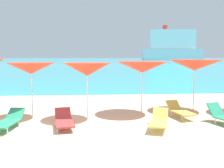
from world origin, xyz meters
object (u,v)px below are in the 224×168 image
Objects in this scene: umbrella_5 at (87,69)px; lounge_chair_1 at (159,120)px; lounge_chair_2 at (9,120)px; umbrella_6 at (142,67)px; lounge_chair_5 at (180,110)px; cruise_ship at (172,47)px; umbrella_4 at (31,68)px; umbrella_7 at (195,65)px; lounge_chair_8 at (64,120)px.

lounge_chair_1 is at bearing -31.60° from umbrella_5.
umbrella_5 reaches higher than lounge_chair_2.
lounge_chair_5 is (1.40, -0.74, -1.68)m from umbrella_6.
umbrella_4 is at bearing -103.48° from cruise_ship.
lounge_chair_2 is at bearing -162.77° from umbrella_7.
umbrella_6 is at bearing 19.71° from lounge_chair_8.
cruise_ship is (50.22, 160.90, 7.26)m from umbrella_7.
lounge_chair_2 is at bearing -103.47° from cruise_ship.
lounge_chair_8 is (1.84, 0.04, -0.03)m from lounge_chair_2.
umbrella_4 is 2.19m from umbrella_5.
umbrella_6 is at bearing 113.78° from lounge_chair_1.
lounge_chair_8 is (-4.43, -1.04, -0.04)m from lounge_chair_5.
lounge_chair_8 is at bearing -157.89° from umbrella_7.
lounge_chair_5 is (1.23, 1.48, 0.00)m from lounge_chair_1.
umbrella_7 reaches higher than umbrella_5.
cruise_ship is at bearing 72.67° from umbrella_7.
umbrella_4 reaches higher than umbrella_5.
umbrella_4 is 1.00× the size of umbrella_5.
umbrella_7 is at bearing 24.36° from lounge_chair_2.
umbrella_5 is 4.83m from umbrella_7.
lounge_chair_2 is at bearing 178.03° from lounge_chair_5.
lounge_chair_1 is 0.04× the size of cruise_ship.
umbrella_6 is 1.33× the size of lounge_chair_8.
umbrella_6 is 1.45× the size of lounge_chair_5.
lounge_chair_1 reaches higher than lounge_chair_8.
umbrella_5 is 1.30× the size of lounge_chair_2.
lounge_chair_2 is (-0.45, -1.42, -1.68)m from umbrella_4.
umbrella_6 is 3.92m from lounge_chair_8.
umbrella_7 is at bearing 69.06° from lounge_chair_1.
cruise_ship reaches higher than umbrella_5.
cruise_ship is (54.90, 162.06, 7.37)m from umbrella_5.
lounge_chair_8 is at bearing -168.23° from lounge_chair_1.
lounge_chair_2 is at bearing -159.42° from umbrella_6.
umbrella_5 is 1.28× the size of lounge_chair_8.
lounge_chair_2 reaches higher than lounge_chair_8.
umbrella_7 is at bearing 7.04° from umbrella_4.
umbrella_7 is 1.48× the size of lounge_chair_1.
lounge_chair_5 is (5.82, -0.33, -1.66)m from umbrella_4.
lounge_chair_8 is at bearing -126.27° from umbrella_5.
umbrella_5 is 2.38m from umbrella_6.
lounge_chair_1 is at bearing -141.57° from lounge_chair_5.
umbrella_4 is at bearing 177.99° from lounge_chair_1.
cruise_ship is (51.25, 162.08, 9.00)m from lounge_chair_5.
umbrella_5 is at bearing 42.98° from lounge_chair_8.
umbrella_5 is 171.27m from cruise_ship.
cruise_ship is at bearing 91.69° from lounge_chair_1.
umbrella_7 is 0.06× the size of cruise_ship.
cruise_ship reaches higher than lounge_chair_2.
lounge_chair_1 is at bearing -101.84° from cruise_ship.
lounge_chair_2 is 6.37m from lounge_chair_5.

